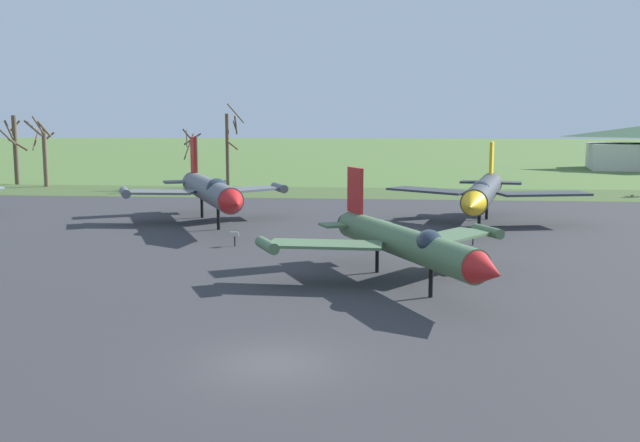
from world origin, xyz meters
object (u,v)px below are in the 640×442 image
(jet_fighter_front_left, at_px, (404,242))
(info_placard_rear_center, at_px, (235,237))
(jet_fighter_front_right, at_px, (483,192))
(jet_fighter_rear_center, at_px, (210,190))
(info_placard_front_right, at_px, (473,236))

(jet_fighter_front_left, height_order, info_placard_rear_center, jet_fighter_front_left)
(jet_fighter_front_right, height_order, jet_fighter_rear_center, jet_fighter_rear_center)
(info_placard_rear_center, bearing_deg, jet_fighter_rear_center, 112.72)
(jet_fighter_rear_center, relative_size, info_placard_rear_center, 17.83)
(jet_fighter_front_left, xyz_separation_m, info_placard_front_right, (4.35, 10.89, -1.44))
(jet_fighter_front_right, bearing_deg, info_placard_rear_center, -148.19)
(info_placard_rear_center, bearing_deg, jet_fighter_front_right, 31.81)
(jet_fighter_front_right, bearing_deg, jet_fighter_rear_center, -177.43)
(jet_fighter_front_right, xyz_separation_m, jet_fighter_rear_center, (-19.53, -0.88, 0.01))
(jet_fighter_front_right, bearing_deg, jet_fighter_front_left, -107.40)
(jet_fighter_front_right, relative_size, info_placard_rear_center, 18.90)
(jet_fighter_front_left, relative_size, info_placard_front_right, 14.32)
(jet_fighter_front_left, bearing_deg, jet_fighter_front_right, 72.60)
(jet_fighter_rear_center, bearing_deg, jet_fighter_front_left, -53.11)
(jet_fighter_front_right, xyz_separation_m, info_placard_front_right, (-1.60, -8.08, -1.90))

